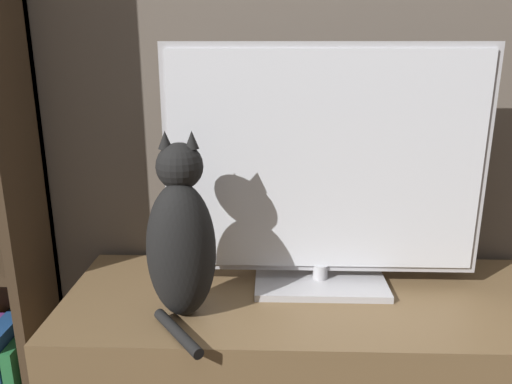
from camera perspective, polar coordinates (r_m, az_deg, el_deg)
tv_stand at (r=1.58m, az=6.06°, el=-18.72°), size 1.41×0.54×0.44m
tv at (r=1.42m, az=7.79°, el=2.13°), size 0.91×0.23×0.70m
cat at (r=1.30m, az=-8.53°, el=-5.43°), size 0.18×0.31×0.49m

